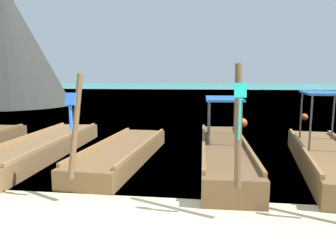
# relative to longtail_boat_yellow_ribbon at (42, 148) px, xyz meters

# --- Properties ---
(sea_water) EXTENTS (120.00, 120.00, 0.00)m
(sea_water) POSITION_rel_longtail_boat_yellow_ribbon_xyz_m (4.09, 57.02, -0.26)
(sea_water) COLOR teal
(sea_water) RESTS_ON ground
(longtail_boat_yellow_ribbon) EXTENTS (1.60, 7.28, 2.45)m
(longtail_boat_yellow_ribbon) POSITION_rel_longtail_boat_yellow_ribbon_xyz_m (0.00, 0.00, 0.00)
(longtail_boat_yellow_ribbon) COLOR brown
(longtail_boat_yellow_ribbon) RESTS_ON ground
(longtail_boat_blue_ribbon) EXTENTS (1.70, 6.03, 2.53)m
(longtail_boat_blue_ribbon) POSITION_rel_longtail_boat_yellow_ribbon_xyz_m (2.66, -0.25, -0.02)
(longtail_boat_blue_ribbon) COLOR brown
(longtail_boat_blue_ribbon) RESTS_ON ground
(longtail_boat_turquoise_ribbon) EXTENTS (1.36, 6.99, 2.70)m
(longtail_boat_turquoise_ribbon) POSITION_rel_longtail_boat_yellow_ribbon_xyz_m (5.59, -0.17, 0.08)
(longtail_boat_turquoise_ribbon) COLOR brown
(longtail_boat_turquoise_ribbon) RESTS_ON ground
(longtail_boat_green_ribbon) EXTENTS (2.11, 6.57, 2.64)m
(longtail_boat_green_ribbon) POSITION_rel_longtail_boat_yellow_ribbon_xyz_m (8.28, -0.40, 0.07)
(longtail_boat_green_ribbon) COLOR brown
(longtail_boat_green_ribbon) RESTS_ON ground
(karst_rock) EXTENTS (10.77, 10.24, 10.33)m
(karst_rock) POSITION_rel_longtail_boat_yellow_ribbon_xyz_m (-12.20, 16.58, 4.66)
(karst_rock) COLOR #383833
(karst_rock) RESTS_ON ground
(mooring_buoy_near) EXTENTS (0.41, 0.41, 0.41)m
(mooring_buoy_near) POSITION_rel_longtail_boat_yellow_ribbon_xyz_m (10.48, 9.55, -0.06)
(mooring_buoy_near) COLOR #EA5119
(mooring_buoy_near) RESTS_ON sea_water
(mooring_buoy_far) EXTENTS (0.50, 0.50, 0.50)m
(mooring_buoy_far) POSITION_rel_longtail_boat_yellow_ribbon_xyz_m (6.74, 6.38, -0.02)
(mooring_buoy_far) COLOR #EA5119
(mooring_buoy_far) RESTS_ON sea_water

